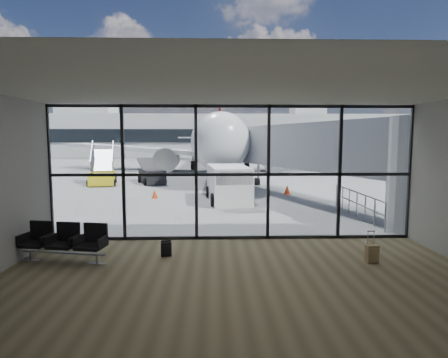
{
  "coord_description": "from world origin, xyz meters",
  "views": [
    {
      "loc": [
        -0.63,
        -12.36,
        3.37
      ],
      "look_at": [
        -0.19,
        3.0,
        1.73
      ],
      "focal_mm": 30.0,
      "sensor_mm": 36.0,
      "label": 1
    }
  ],
  "objects_px": {
    "seating_row": "(65,240)",
    "backpack": "(166,249)",
    "belt_loader": "(151,175)",
    "mobile_stairs": "(102,176)",
    "suitcase": "(372,254)",
    "service_van": "(229,183)",
    "airliner": "(220,141)"
  },
  "relations": [
    {
      "from": "suitcase",
      "to": "belt_loader",
      "type": "bearing_deg",
      "value": 107.87
    },
    {
      "from": "seating_row",
      "to": "airliner",
      "type": "bearing_deg",
      "value": 91.49
    },
    {
      "from": "airliner",
      "to": "service_van",
      "type": "relative_size",
      "value": 8.68
    },
    {
      "from": "suitcase",
      "to": "backpack",
      "type": "bearing_deg",
      "value": 164.41
    },
    {
      "from": "backpack",
      "to": "airliner",
      "type": "height_order",
      "value": "airliner"
    },
    {
      "from": "backpack",
      "to": "mobile_stairs",
      "type": "xyz_separation_m",
      "value": [
        -6.94,
        17.53,
        0.4
      ]
    },
    {
      "from": "backpack",
      "to": "belt_loader",
      "type": "bearing_deg",
      "value": 89.83
    },
    {
      "from": "seating_row",
      "to": "airliner",
      "type": "xyz_separation_m",
      "value": [
        4.87,
        32.15,
        2.55
      ]
    },
    {
      "from": "seating_row",
      "to": "belt_loader",
      "type": "height_order",
      "value": "belt_loader"
    },
    {
      "from": "airliner",
      "to": "suitcase",
      "type": "bearing_deg",
      "value": -82.9
    },
    {
      "from": "seating_row",
      "to": "suitcase",
      "type": "xyz_separation_m",
      "value": [
        8.42,
        -0.45,
        -0.32
      ]
    },
    {
      "from": "suitcase",
      "to": "belt_loader",
      "type": "height_order",
      "value": "belt_loader"
    },
    {
      "from": "suitcase",
      "to": "service_van",
      "type": "bearing_deg",
      "value": 101.04
    },
    {
      "from": "suitcase",
      "to": "belt_loader",
      "type": "relative_size",
      "value": 0.21
    },
    {
      "from": "backpack",
      "to": "airliner",
      "type": "xyz_separation_m",
      "value": [
        2.14,
        31.82,
        2.93
      ]
    },
    {
      "from": "seating_row",
      "to": "belt_loader",
      "type": "bearing_deg",
      "value": 102.08
    },
    {
      "from": "seating_row",
      "to": "belt_loader",
      "type": "relative_size",
      "value": 0.56
    },
    {
      "from": "backpack",
      "to": "seating_row",
      "type": "bearing_deg",
      "value": 176.15
    },
    {
      "from": "belt_loader",
      "to": "suitcase",
      "type": "bearing_deg",
      "value": -86.81
    },
    {
      "from": "service_van",
      "to": "mobile_stairs",
      "type": "distance_m",
      "value": 12.19
    },
    {
      "from": "service_van",
      "to": "mobile_stairs",
      "type": "xyz_separation_m",
      "value": [
        -9.13,
        8.07,
        -0.38
      ]
    },
    {
      "from": "service_van",
      "to": "belt_loader",
      "type": "bearing_deg",
      "value": 117.15
    },
    {
      "from": "airliner",
      "to": "mobile_stairs",
      "type": "relative_size",
      "value": 10.2
    },
    {
      "from": "seating_row",
      "to": "backpack",
      "type": "relative_size",
      "value": 5.36
    },
    {
      "from": "seating_row",
      "to": "backpack",
      "type": "height_order",
      "value": "seating_row"
    },
    {
      "from": "airliner",
      "to": "belt_loader",
      "type": "xyz_separation_m",
      "value": [
        -5.5,
        -13.75,
        -2.52
      ]
    },
    {
      "from": "airliner",
      "to": "mobile_stairs",
      "type": "distance_m",
      "value": 17.12
    },
    {
      "from": "suitcase",
      "to": "airliner",
      "type": "distance_m",
      "value": 32.92
    },
    {
      "from": "seating_row",
      "to": "service_van",
      "type": "relative_size",
      "value": 0.52
    },
    {
      "from": "suitcase",
      "to": "belt_loader",
      "type": "distance_m",
      "value": 20.91
    },
    {
      "from": "seating_row",
      "to": "mobile_stairs",
      "type": "height_order",
      "value": "mobile_stairs"
    },
    {
      "from": "suitcase",
      "to": "mobile_stairs",
      "type": "height_order",
      "value": "mobile_stairs"
    }
  ]
}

